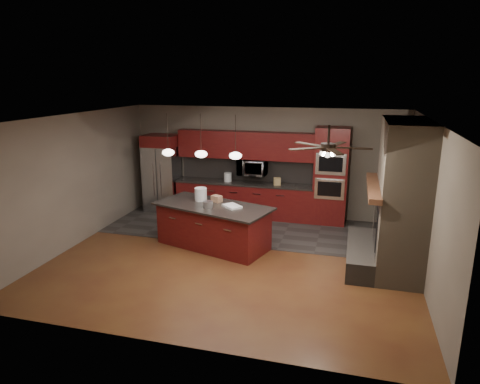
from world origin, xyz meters
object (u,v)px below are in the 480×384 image
(refrigerator, at_px, (162,173))
(cardboard_box, at_px, (217,199))
(paint_tray, at_px, (232,206))
(microwave, at_px, (252,167))
(white_bucket, at_px, (201,194))
(oven_tower, at_px, (331,176))
(paint_can, at_px, (208,204))
(kitchen_island, at_px, (213,226))
(counter_bucket, at_px, (228,177))
(counter_box, at_px, (277,181))

(refrigerator, relative_size, cardboard_box, 9.65)
(refrigerator, bearing_deg, paint_tray, -39.90)
(cardboard_box, bearing_deg, microwave, 108.35)
(refrigerator, height_order, cardboard_box, refrigerator)
(cardboard_box, bearing_deg, white_bucket, -151.66)
(microwave, distance_m, paint_tray, 2.31)
(oven_tower, bearing_deg, cardboard_box, -140.01)
(white_bucket, relative_size, cardboard_box, 1.32)
(paint_can, relative_size, cardboard_box, 0.95)
(microwave, relative_size, cardboard_box, 3.43)
(white_bucket, distance_m, cardboard_box, 0.37)
(cardboard_box, bearing_deg, kitchen_island, -62.07)
(oven_tower, height_order, paint_can, oven_tower)
(counter_bucket, distance_m, counter_box, 1.31)
(microwave, relative_size, white_bucket, 2.59)
(kitchen_island, bearing_deg, refrigerator, 152.26)
(oven_tower, distance_m, counter_bucket, 2.62)
(microwave, distance_m, refrigerator, 2.47)
(cardboard_box, height_order, counter_bucket, counter_bucket)
(kitchen_island, height_order, cardboard_box, cardboard_box)
(paint_can, bearing_deg, cardboard_box, 85.38)
(kitchen_island, relative_size, white_bucket, 9.50)
(microwave, height_order, kitchen_island, microwave)
(paint_can, xyz_separation_m, paint_tray, (0.47, 0.17, -0.05))
(microwave, relative_size, kitchen_island, 0.27)
(paint_can, bearing_deg, paint_tray, 19.74)
(refrigerator, height_order, paint_tray, refrigerator)
(kitchen_island, relative_size, paint_can, 13.24)
(oven_tower, xyz_separation_m, counter_box, (-1.31, -0.04, -0.20))
(oven_tower, relative_size, microwave, 3.25)
(refrigerator, relative_size, counter_bucket, 9.13)
(white_bucket, height_order, cardboard_box, white_bucket)
(microwave, xyz_separation_m, counter_bucket, (-0.64, -0.05, -0.29))
(oven_tower, height_order, cardboard_box, oven_tower)
(refrigerator, distance_m, paint_tray, 3.34)
(paint_tray, relative_size, counter_box, 2.08)
(oven_tower, distance_m, paint_can, 3.34)
(white_bucket, xyz_separation_m, cardboard_box, (0.36, 0.01, -0.07))
(microwave, xyz_separation_m, cardboard_box, (-0.32, -1.98, -0.31))
(paint_tray, height_order, cardboard_box, cardboard_box)
(microwave, bearing_deg, counter_bucket, -175.54)
(kitchen_island, height_order, paint_tray, paint_tray)
(white_bucket, relative_size, paint_tray, 0.73)
(kitchen_island, height_order, counter_bucket, counter_bucket)
(refrigerator, xyz_separation_m, paint_can, (2.10, -2.31, -0.04))
(microwave, relative_size, refrigerator, 0.36)
(paint_tray, distance_m, counter_box, 2.24)
(refrigerator, relative_size, paint_tray, 5.33)
(microwave, height_order, paint_tray, microwave)
(microwave, bearing_deg, refrigerator, -176.94)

